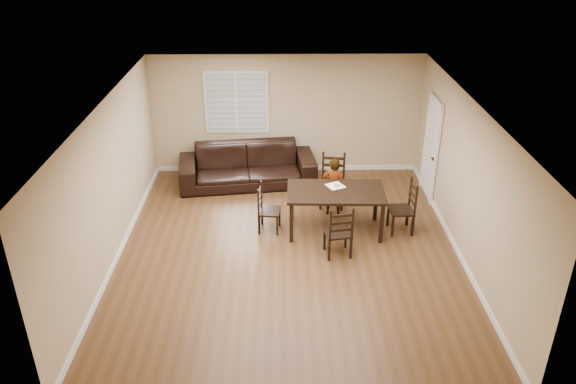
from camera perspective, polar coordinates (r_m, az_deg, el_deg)
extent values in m
plane|color=#57331D|center=(10.06, 0.07, -6.02)|extent=(7.00, 7.00, 0.00)
cube|color=tan|center=(12.64, -0.17, 7.86)|extent=(6.00, 0.04, 2.70)
cube|color=tan|center=(6.43, 0.55, -12.83)|extent=(6.00, 0.04, 2.70)
cube|color=tan|center=(9.83, -17.70, 0.77)|extent=(0.04, 7.00, 2.70)
cube|color=tan|center=(9.90, 17.70, 0.98)|extent=(0.04, 7.00, 2.70)
cube|color=white|center=(8.89, 0.08, 8.77)|extent=(6.00, 7.00, 0.04)
cube|color=white|center=(12.53, -5.26, 9.03)|extent=(1.40, 0.08, 1.40)
cube|color=white|center=(11.95, 14.34, 4.18)|extent=(0.06, 0.94, 2.05)
cylinder|color=#332114|center=(11.70, 14.50, 3.28)|extent=(0.06, 0.06, 0.02)
cube|color=white|center=(13.11, -0.16, 2.46)|extent=(6.00, 0.03, 0.10)
cube|color=white|center=(10.43, -16.64, -5.66)|extent=(0.03, 7.00, 0.10)
cube|color=white|center=(10.51, 16.65, -5.42)|extent=(0.03, 7.00, 0.10)
cube|color=black|center=(10.33, 4.89, 0.00)|extent=(1.81, 1.06, 0.05)
cube|color=black|center=(10.13, 0.35, -3.15)|extent=(0.07, 0.07, 0.79)
cube|color=black|center=(10.25, 9.49, -3.18)|extent=(0.07, 0.07, 0.79)
cube|color=black|center=(10.87, 0.39, -0.93)|extent=(0.07, 0.07, 0.79)
cube|color=black|center=(10.98, 8.91, -0.98)|extent=(0.07, 0.07, 0.79)
cube|color=black|center=(11.38, 4.52, 0.75)|extent=(0.56, 0.53, 0.04)
cube|color=black|center=(11.54, 4.60, 1.54)|extent=(0.49, 0.12, 1.09)
cube|color=black|center=(11.33, 3.33, -0.74)|extent=(0.05, 0.05, 0.45)
cube|color=black|center=(11.31, 5.48, -0.87)|extent=(0.05, 0.05, 0.45)
cube|color=black|center=(11.68, 3.50, 0.15)|extent=(0.05, 0.05, 0.45)
cube|color=black|center=(11.66, 5.59, 0.02)|extent=(0.05, 0.05, 0.45)
cube|color=black|center=(9.81, 5.09, -4.16)|extent=(0.51, 0.48, 0.04)
cube|color=black|center=(9.61, 5.39, -4.37)|extent=(0.45, 0.11, 0.99)
cube|color=black|center=(10.11, 5.86, -4.63)|extent=(0.05, 0.05, 0.41)
cube|color=black|center=(10.03, 3.72, -4.84)|extent=(0.05, 0.05, 0.41)
cube|color=black|center=(9.82, 6.40, -5.69)|extent=(0.05, 0.05, 0.41)
cube|color=black|center=(9.73, 4.19, -5.92)|extent=(0.05, 0.05, 0.41)
cube|color=black|center=(10.51, -1.89, -1.95)|extent=(0.44, 0.46, 0.04)
cube|color=black|center=(10.50, -2.85, -1.59)|extent=(0.09, 0.42, 0.93)
cube|color=black|center=(10.44, -1.10, -3.49)|extent=(0.04, 0.04, 0.38)
cube|color=black|center=(10.75, -0.86, -2.52)|extent=(0.04, 0.04, 0.38)
cube|color=black|center=(10.48, -2.92, -3.38)|extent=(0.04, 0.04, 0.38)
cube|color=black|center=(10.79, -2.63, -2.42)|extent=(0.04, 0.04, 0.38)
cube|color=black|center=(10.66, 11.42, -1.82)|extent=(0.45, 0.48, 0.04)
cube|color=black|center=(10.68, 12.46, -1.45)|extent=(0.06, 0.46, 1.03)
cube|color=black|center=(10.90, 10.12, -2.41)|extent=(0.04, 0.04, 0.42)
cube|color=black|center=(10.56, 10.58, -3.47)|extent=(0.04, 0.04, 0.42)
cube|color=black|center=(10.99, 12.00, -2.35)|extent=(0.04, 0.04, 0.42)
cube|color=black|center=(10.65, 12.52, -3.39)|extent=(0.04, 0.04, 0.42)
imported|color=gray|center=(11.00, 4.65, 0.55)|extent=(0.49, 0.37, 1.21)
cube|color=silver|center=(10.50, 4.83, 0.63)|extent=(0.40, 0.40, 0.00)
torus|color=#B2863F|center=(10.49, 4.96, 0.73)|extent=(0.11, 0.11, 0.04)
torus|color=white|center=(10.49, 4.96, 0.79)|extent=(0.10, 0.10, 0.02)
imported|color=black|center=(12.34, -4.16, 2.71)|extent=(3.06, 1.51, 0.86)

